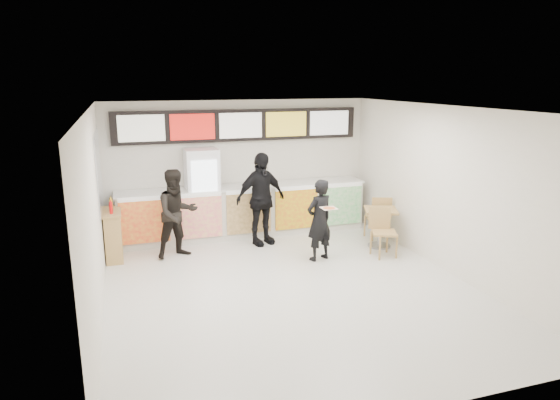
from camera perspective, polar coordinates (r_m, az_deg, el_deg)
name	(u,v)px	position (r m, az deg, el deg)	size (l,w,h in m)	color
floor	(290,287)	(8.61, 1.10, -9.95)	(7.00, 7.00, 0.00)	beige
ceiling	(290,108)	(7.90, 1.20, 10.41)	(7.00, 7.00, 0.00)	white
wall_back	(240,167)	(11.42, -4.60, 3.80)	(6.00, 6.00, 0.00)	silver
wall_left	(94,217)	(7.71, -20.44, -1.84)	(7.00, 7.00, 0.00)	silver
wall_right	(447,190)	(9.51, 18.50, 1.13)	(7.00, 7.00, 0.00)	silver
service_counter	(245,210)	(11.23, -4.02, -1.20)	(5.56, 0.77, 1.14)	silver
menu_board	(240,125)	(11.21, -4.58, 8.52)	(5.50, 0.14, 0.70)	black
drinks_fridge	(203,195)	(10.96, -8.83, 0.61)	(0.70, 0.67, 2.00)	white
mirror_panel	(99,171)	(10.06, -20.00, 3.12)	(0.01, 2.00, 1.50)	#B2B7BF
customer_main	(319,220)	(9.64, 4.51, -2.31)	(0.58, 0.38, 1.60)	black
customer_left	(177,214)	(9.97, -11.69, -1.54)	(0.86, 0.67, 1.76)	black
customer_mid	(261,199)	(10.51, -2.22, 0.12)	(1.16, 0.48, 1.97)	black
pizza_slice	(329,208)	(9.15, 5.62, -0.90)	(0.36, 0.36, 0.02)	beige
cafe_table	(380,221)	(10.64, 11.40, -2.33)	(1.03, 1.71, 0.97)	#A9874D
condiment_ledge	(113,234)	(10.28, -18.51, -3.74)	(0.35, 0.87, 1.16)	#A9874D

